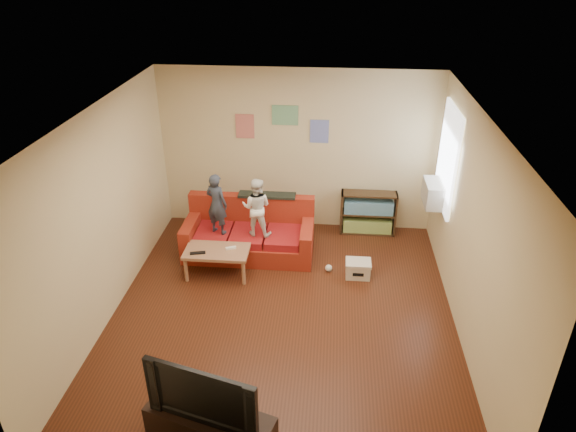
# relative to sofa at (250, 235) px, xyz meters

# --- Properties ---
(room_shell) EXTENTS (4.52, 5.02, 2.72)m
(room_shell) POSITION_rel_sofa_xyz_m (0.67, -1.52, 1.05)
(room_shell) COLOR #4B2111
(room_shell) RESTS_ON ground
(sofa) EXTENTS (2.00, 0.92, 0.88)m
(sofa) POSITION_rel_sofa_xyz_m (0.00, 0.00, 0.00)
(sofa) COLOR maroon
(sofa) RESTS_ON ground
(child_a) EXTENTS (0.42, 0.35, 0.97)m
(child_a) POSITION_rel_sofa_xyz_m (-0.45, -0.17, 0.61)
(child_a) COLOR #2D3342
(child_a) RESTS_ON sofa
(child_b) EXTENTS (0.48, 0.39, 0.92)m
(child_b) POSITION_rel_sofa_xyz_m (0.15, -0.17, 0.58)
(child_b) COLOR white
(child_b) RESTS_ON sofa
(coffee_table) EXTENTS (0.94, 0.51, 0.42)m
(coffee_table) POSITION_rel_sofa_xyz_m (-0.37, -0.69, 0.07)
(coffee_table) COLOR #A87552
(coffee_table) RESTS_ON ground
(remote) EXTENTS (0.23, 0.10, 0.02)m
(remote) POSITION_rel_sofa_xyz_m (-0.62, -0.81, 0.14)
(remote) COLOR black
(remote) RESTS_ON coffee_table
(game_controller) EXTENTS (0.16, 0.09, 0.03)m
(game_controller) POSITION_rel_sofa_xyz_m (-0.17, -0.64, 0.14)
(game_controller) COLOR white
(game_controller) RESTS_ON coffee_table
(bookshelf) EXTENTS (0.92, 0.28, 0.73)m
(bookshelf) POSITION_rel_sofa_xyz_m (1.88, 0.78, 0.03)
(bookshelf) COLOR #3B2917
(bookshelf) RESTS_ON ground
(window) EXTENTS (0.04, 1.08, 1.48)m
(window) POSITION_rel_sofa_xyz_m (2.89, 0.13, 1.34)
(window) COLOR white
(window) RESTS_ON room_shell
(ac_unit) EXTENTS (0.28, 0.55, 0.35)m
(ac_unit) POSITION_rel_sofa_xyz_m (2.77, 0.13, 0.78)
(ac_unit) COLOR #B7B2A3
(ac_unit) RESTS_ON window
(artwork_left) EXTENTS (0.30, 0.01, 0.40)m
(artwork_left) POSITION_rel_sofa_xyz_m (-0.18, 0.96, 1.45)
(artwork_left) COLOR #D87266
(artwork_left) RESTS_ON room_shell
(artwork_center) EXTENTS (0.42, 0.01, 0.32)m
(artwork_center) POSITION_rel_sofa_xyz_m (0.47, 0.96, 1.65)
(artwork_center) COLOR #72B27F
(artwork_center) RESTS_ON room_shell
(artwork_right) EXTENTS (0.30, 0.01, 0.38)m
(artwork_right) POSITION_rel_sofa_xyz_m (1.02, 0.96, 1.40)
(artwork_right) COLOR #727FCC
(artwork_right) RESTS_ON room_shell
(file_box) EXTENTS (0.37, 0.28, 0.26)m
(file_box) POSITION_rel_sofa_xyz_m (1.69, -0.55, -0.17)
(file_box) COLOR silver
(file_box) RESTS_ON ground
(tv_stand) EXTENTS (1.31, 0.76, 0.47)m
(tv_stand) POSITION_rel_sofa_xyz_m (0.19, -3.62, -0.06)
(tv_stand) COLOR black
(tv_stand) RESTS_ON ground
(television) EXTENTS (1.10, 0.43, 0.64)m
(television) POSITION_rel_sofa_xyz_m (0.19, -3.62, 0.49)
(television) COLOR black
(television) RESTS_ON tv_stand
(tissue) EXTENTS (0.12, 0.12, 0.11)m
(tissue) POSITION_rel_sofa_xyz_m (1.26, -0.47, -0.24)
(tissue) COLOR silver
(tissue) RESTS_ON ground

